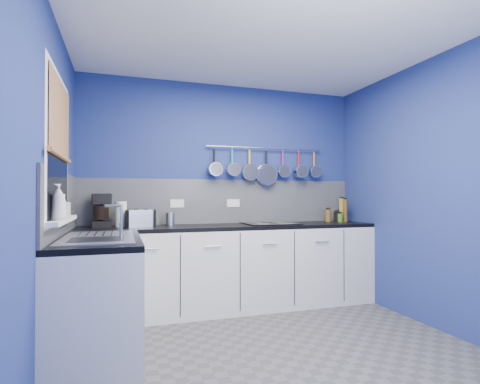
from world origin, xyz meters
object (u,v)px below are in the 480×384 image
canister (170,219)px  hob (270,224)px  toaster (141,218)px  soap_bottle_b (63,206)px  soap_bottle_a (58,202)px  paper_towel (121,214)px  coffee_maker (101,210)px

canister → hob: canister is taller
toaster → soap_bottle_b: bearing=-131.6°
hob → soap_bottle_a: bearing=-149.4°
paper_towel → canister: paper_towel is taller
paper_towel → toaster: size_ratio=0.95×
soap_bottle_b → toaster: (0.58, 1.01, -0.15)m
hob → paper_towel: bearing=176.1°
coffee_maker → hob: bearing=-12.3°
soap_bottle_b → hob: bearing=26.0°
toaster → hob: toaster is taller
soap_bottle_b → coffee_maker: size_ratio=0.51×
soap_bottle_b → hob: soap_bottle_b is taller
toaster → canister: toaster is taller
soap_bottle_a → soap_bottle_b: size_ratio=1.39×
canister → soap_bottle_a: bearing=-124.2°
soap_bottle_a → soap_bottle_b: soap_bottle_a is taller
soap_bottle_b → toaster: bearing=60.0°
paper_towel → soap_bottle_b: bearing=-109.9°
soap_bottle_b → paper_towel: bearing=70.1°
soap_bottle_b → hob: 2.21m
paper_towel → coffee_maker: 0.19m
soap_bottle_b → coffee_maker: 1.12m
paper_towel → hob: 1.59m
soap_bottle_b → coffee_maker: (0.20, 1.10, -0.07)m
toaster → hob: size_ratio=0.48×
soap_bottle_b → paper_towel: size_ratio=0.67×
paper_towel → canister: 0.50m
coffee_maker → toaster: bearing=-21.2°
soap_bottle_b → paper_towel: soap_bottle_b is taller
soap_bottle_a → canister: bearing=55.8°
soap_bottle_a → hob: 2.31m
paper_towel → hob: (1.58, -0.11, -0.12)m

